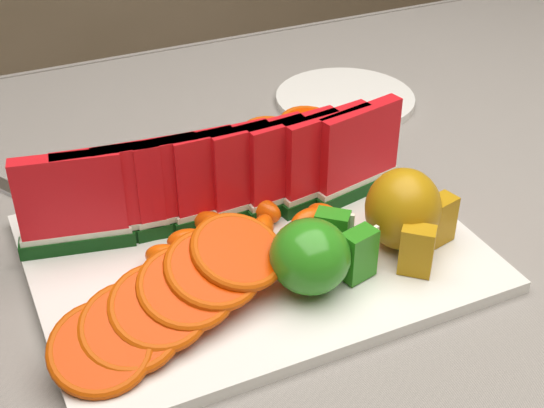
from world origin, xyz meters
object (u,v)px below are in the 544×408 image
Objects in this scene: pear_cluster at (406,212)px; apple_cluster at (316,254)px; platter at (254,252)px; side_plate at (345,99)px.

apple_cluster is at bearing -171.61° from pear_cluster.
pear_cluster is (0.13, -0.06, 0.04)m from platter.
pear_cluster reaches higher than side_plate.
pear_cluster is at bearing 8.39° from apple_cluster.
side_plate is (0.21, 0.32, -0.04)m from apple_cluster.
pear_cluster is at bearing -24.15° from platter.
side_plate is at bearing 69.61° from pear_cluster.
side_plate is (0.11, 0.31, -0.05)m from pear_cluster.
platter is 0.15m from pear_cluster.
apple_cluster reaches higher than platter.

